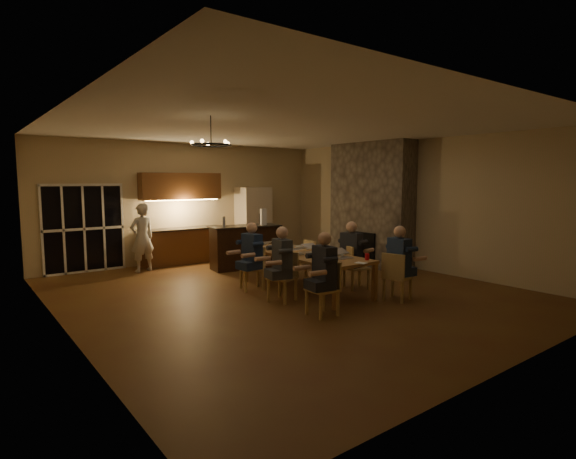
{
  "coord_description": "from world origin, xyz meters",
  "views": [
    {
      "loc": [
        -5.26,
        -6.95,
        2.2
      ],
      "look_at": [
        0.26,
        0.3,
        1.2
      ],
      "focal_mm": 28.0,
      "sensor_mm": 36.0,
      "label": 1
    }
  ],
  "objects_px": {
    "mug_mid": "(292,247)",
    "plate_near": "(337,255)",
    "dining_table": "(304,271)",
    "chandelier": "(211,145)",
    "laptop_f": "(284,241)",
    "refrigerator": "(253,221)",
    "can_silver": "(331,255)",
    "person_left_far": "(252,257)",
    "laptop_d": "(313,247)",
    "person_right_near": "(399,263)",
    "can_cola": "(259,243)",
    "laptop_e": "(262,243)",
    "chair_left_mid": "(282,277)",
    "plate_far": "(301,246)",
    "person_right_mid": "(351,255)",
    "laptop_c": "(296,249)",
    "person_left_mid": "(282,264)",
    "standing_person": "(142,238)",
    "plate_left": "(323,260)",
    "chair_left_far": "(252,268)",
    "chair_right_mid": "(356,267)",
    "chair_right_far": "(317,260)",
    "laptop_b": "(344,252)",
    "chair_left_near": "(322,289)",
    "bar_island": "(245,247)",
    "bar_bottle": "(224,222)",
    "redcup_near": "(367,257)",
    "can_right": "(308,247)",
    "chair_right_near": "(397,276)",
    "mug_back": "(270,247)",
    "laptop_a": "(328,255)",
    "mug_front": "(314,254)",
    "redcup_mid": "(274,250)",
    "bar_blender": "(263,217)"
  },
  "relations": [
    {
      "from": "chair_left_near",
      "to": "redcup_near",
      "type": "distance_m",
      "value": 1.36
    },
    {
      "from": "chair_left_far",
      "to": "can_silver",
      "type": "height_order",
      "value": "chair_left_far"
    },
    {
      "from": "laptop_a",
      "to": "person_right_near",
      "type": "bearing_deg",
      "value": 168.07
    },
    {
      "from": "chair_left_mid",
      "to": "person_right_mid",
      "type": "relative_size",
      "value": 0.64
    },
    {
      "from": "chair_right_near",
      "to": "laptop_b",
      "type": "xyz_separation_m",
      "value": [
        -0.67,
        0.73,
        0.42
      ]
    },
    {
      "from": "bar_island",
      "to": "bar_bottle",
      "type": "xyz_separation_m",
      "value": [
        -0.55,
        0.08,
        0.66
      ]
    },
    {
      "from": "chair_left_far",
      "to": "redcup_mid",
      "type": "height_order",
      "value": "chair_left_far"
    },
    {
      "from": "laptop_c",
      "to": "can_right",
      "type": "relative_size",
      "value": 2.67
    },
    {
      "from": "person_right_mid",
      "to": "chair_right_far",
      "type": "bearing_deg",
      "value": -8.93
    },
    {
      "from": "redcup_near",
      "to": "can_cola",
      "type": "distance_m",
      "value": 2.8
    },
    {
      "from": "mug_mid",
      "to": "can_cola",
      "type": "bearing_deg",
      "value": 104.8
    },
    {
      "from": "plate_far",
      "to": "laptop_c",
      "type": "bearing_deg",
      "value": -134.38
    },
    {
      "from": "chair_left_mid",
      "to": "chair_right_near",
      "type": "distance_m",
      "value": 2.12
    },
    {
      "from": "refrigerator",
      "to": "person_right_near",
      "type": "distance_m",
      "value": 5.9
    },
    {
      "from": "laptop_e",
      "to": "plate_near",
      "type": "relative_size",
      "value": 1.24
    },
    {
      "from": "dining_table",
      "to": "person_right_mid",
      "type": "height_order",
      "value": "person_right_mid"
    },
    {
      "from": "mug_back",
      "to": "person_left_mid",
      "type": "bearing_deg",
      "value": -115.68
    },
    {
      "from": "can_silver",
      "to": "standing_person",
      "type": "bearing_deg",
      "value": 113.35
    },
    {
      "from": "mug_mid",
      "to": "plate_near",
      "type": "bearing_deg",
      "value": -79.48
    },
    {
      "from": "laptop_f",
      "to": "refrigerator",
      "type": "bearing_deg",
      "value": 70.28
    },
    {
      "from": "chandelier",
      "to": "can_silver",
      "type": "xyz_separation_m",
      "value": [
        2.34,
        -0.25,
        -1.94
      ]
    },
    {
      "from": "chair_right_far",
      "to": "mug_front",
      "type": "bearing_deg",
      "value": 143.79
    },
    {
      "from": "chair_left_mid",
      "to": "plate_far",
      "type": "xyz_separation_m",
      "value": [
        1.34,
        1.13,
        0.31
      ]
    },
    {
      "from": "chair_left_far",
      "to": "chair_right_mid",
      "type": "bearing_deg",
      "value": 72.41
    },
    {
      "from": "dining_table",
      "to": "chandelier",
      "type": "xyz_separation_m",
      "value": [
        -2.31,
        -0.52,
        2.38
      ]
    },
    {
      "from": "refrigerator",
      "to": "laptop_c",
      "type": "xyz_separation_m",
      "value": [
        -1.74,
        -4.23,
        -0.14
      ]
    },
    {
      "from": "standing_person",
      "to": "laptop_d",
      "type": "height_order",
      "value": "standing_person"
    },
    {
      "from": "standing_person",
      "to": "bar_island",
      "type": "bearing_deg",
      "value": 142.62
    },
    {
      "from": "laptop_b",
      "to": "person_right_near",
      "type": "bearing_deg",
      "value": -47.19
    },
    {
      "from": "chair_left_near",
      "to": "laptop_b",
      "type": "xyz_separation_m",
      "value": [
        1.08,
        0.61,
        0.42
      ]
    },
    {
      "from": "chair_right_mid",
      "to": "chair_right_far",
      "type": "height_order",
      "value": "same"
    },
    {
      "from": "person_left_far",
      "to": "laptop_d",
      "type": "bearing_deg",
      "value": 54.33
    },
    {
      "from": "chair_left_near",
      "to": "plate_near",
      "type": "distance_m",
      "value": 1.53
    },
    {
      "from": "chair_right_near",
      "to": "can_right",
      "type": "xyz_separation_m",
      "value": [
        -0.52,
        1.96,
        0.37
      ]
    },
    {
      "from": "person_left_mid",
      "to": "plate_left",
      "type": "relative_size",
      "value": 5.2
    },
    {
      "from": "can_silver",
      "to": "bar_blender",
      "type": "distance_m",
      "value": 3.39
    },
    {
      "from": "laptop_f",
      "to": "can_right",
      "type": "relative_size",
      "value": 2.67
    },
    {
      "from": "dining_table",
      "to": "chair_left_near",
      "type": "height_order",
      "value": "chair_left_near"
    },
    {
      "from": "plate_far",
      "to": "bar_island",
      "type": "bearing_deg",
      "value": 96.56
    },
    {
      "from": "laptop_d",
      "to": "chair_left_far",
      "type": "bearing_deg",
      "value": 147.44
    },
    {
      "from": "laptop_a",
      "to": "can_cola",
      "type": "xyz_separation_m",
      "value": [
        0.13,
        2.43,
        -0.05
      ]
    },
    {
      "from": "chair_right_far",
      "to": "plate_near",
      "type": "height_order",
      "value": "chair_right_far"
    },
    {
      "from": "chandelier",
      "to": "can_right",
      "type": "bearing_deg",
      "value": 17.3
    },
    {
      "from": "person_right_near",
      "to": "can_cola",
      "type": "distance_m",
      "value": 3.26
    },
    {
      "from": "chandelier",
      "to": "can_silver",
      "type": "height_order",
      "value": "chandelier"
    },
    {
      "from": "plate_far",
      "to": "person_right_mid",
      "type": "bearing_deg",
      "value": -73.49
    },
    {
      "from": "chair_right_near",
      "to": "person_right_mid",
      "type": "bearing_deg",
      "value": -12.28
    },
    {
      "from": "person_left_far",
      "to": "mug_mid",
      "type": "height_order",
      "value": "person_left_far"
    },
    {
      "from": "person_left_far",
      "to": "laptop_f",
      "type": "height_order",
      "value": "person_left_far"
    },
    {
      "from": "person_left_mid",
      "to": "standing_person",
      "type": "distance_m",
      "value": 4.39
    }
  ]
}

